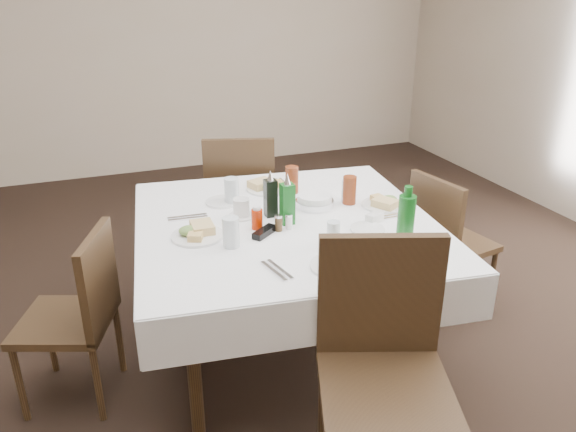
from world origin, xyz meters
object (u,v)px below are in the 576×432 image
object	(u,v)px
chair_north	(240,194)
green_bottle	(406,221)
dining_table	(286,234)
chair_west	(81,308)
ketchup_bottle	(257,218)
oil_cruet_dark	(271,196)
coffee_mug	(242,209)
water_w	(231,232)
water_e	(348,191)
oil_cruet_green	(287,202)
bread_basket	(315,201)
chair_east	(444,235)
water_n	(232,191)
water_s	(333,233)
chair_south	(382,353)

from	to	relation	value
chair_north	green_bottle	size ratio (longest dim) A/B	3.25
dining_table	chair_west	distance (m)	1.04
ketchup_bottle	oil_cruet_dark	bearing A→B (deg)	48.22
ketchup_bottle	coffee_mug	xyz separation A→B (m)	(-0.03, 0.17, -0.01)
water_w	ketchup_bottle	size ratio (longest dim) A/B	1.20
water_e	oil_cruet_green	world-z (taller)	oil_cruet_green
bread_basket	oil_cruet_dark	size ratio (longest dim) A/B	0.82
chair_east	water_e	bearing A→B (deg)	173.52
water_n	oil_cruet_dark	size ratio (longest dim) A/B	0.59
chair_east	oil_cruet_green	size ratio (longest dim) A/B	3.24
water_e	chair_west	bearing A→B (deg)	-174.04
water_e	water_w	bearing A→B (deg)	-157.60
water_e	oil_cruet_green	size ratio (longest dim) A/B	0.48
chair_north	water_s	size ratio (longest dim) A/B	8.54
oil_cruet_dark	ketchup_bottle	size ratio (longest dim) A/B	2.10
chair_east	water_w	size ratio (longest dim) A/B	6.05
water_n	bread_basket	distance (m)	0.45
water_e	ketchup_bottle	xyz separation A→B (m)	(-0.57, -0.16, -0.01)
water_e	coffee_mug	size ratio (longest dim) A/B	0.92
water_n	coffee_mug	distance (m)	0.19
chair_south	coffee_mug	world-z (taller)	chair_south
chair_west	green_bottle	distance (m)	1.54
green_bottle	chair_east	bearing A→B (deg)	39.91
water_n	oil_cruet_green	xyz separation A→B (m)	(0.19, -0.35, 0.04)
chair_west	bread_basket	world-z (taller)	chair_west
chair_south	water_w	bearing A→B (deg)	117.44
chair_east	oil_cruet_green	distance (m)	1.09
dining_table	chair_west	size ratio (longest dim) A/B	1.91
water_e	oil_cruet_dark	distance (m)	0.46
chair_west	chair_north	bearing A→B (deg)	43.65
chair_north	water_w	distance (m)	1.25
chair_south	oil_cruet_dark	bearing A→B (deg)	95.56
water_n	water_e	xyz separation A→B (m)	(0.60, -0.20, -0.01)
chair_north	water_s	bearing A→B (deg)	-86.76
bread_basket	ketchup_bottle	xyz separation A→B (m)	(-0.37, -0.16, 0.02)
chair_north	water_n	bearing A→B (deg)	-109.21
chair_south	oil_cruet_green	distance (m)	0.94
oil_cruet_green	ketchup_bottle	bearing A→B (deg)	-176.40
water_w	oil_cruet_green	xyz separation A→B (m)	(0.33, 0.16, 0.04)
ketchup_bottle	water_n	bearing A→B (deg)	94.49
chair_west	chair_south	bearing A→B (deg)	-39.84
chair_south	water_e	size ratio (longest dim) A/B	8.12
green_bottle	chair_north	bearing A→B (deg)	103.99
bread_basket	oil_cruet_dark	xyz separation A→B (m)	(-0.26, -0.04, 0.07)
dining_table	chair_east	size ratio (longest dim) A/B	1.92
chair_east	bread_basket	size ratio (longest dim) A/B	4.20
chair_south	water_n	size ratio (longest dim) A/B	7.02
water_w	green_bottle	world-z (taller)	green_bottle
chair_north	green_bottle	bearing A→B (deg)	-76.01
dining_table	ketchup_bottle	world-z (taller)	ketchup_bottle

